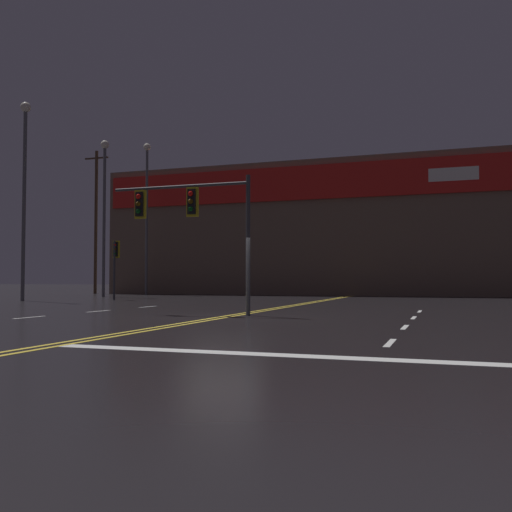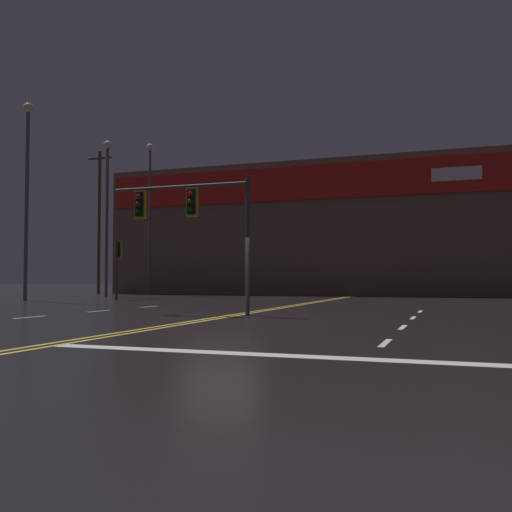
% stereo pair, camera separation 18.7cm
% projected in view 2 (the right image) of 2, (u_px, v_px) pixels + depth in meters
% --- Properties ---
extents(ground_plane, '(200.00, 200.00, 0.00)m').
position_uv_depth(ground_plane, '(220.00, 318.00, 17.25)').
color(ground_plane, black).
extents(road_markings, '(16.47, 60.00, 0.01)m').
position_uv_depth(road_markings, '(237.00, 322.00, 15.32)').
color(road_markings, gold).
rests_on(road_markings, ground).
extents(traffic_signal_median, '(5.00, 0.36, 4.53)m').
position_uv_depth(traffic_signal_median, '(187.00, 211.00, 19.05)').
color(traffic_signal_median, '#38383D').
rests_on(traffic_signal_median, ground).
extents(traffic_signal_corner_northwest, '(0.42, 0.36, 3.39)m').
position_uv_depth(traffic_signal_corner_northwest, '(118.00, 256.00, 32.73)').
color(traffic_signal_corner_northwest, '#38383D').
rests_on(traffic_signal_corner_northwest, ground).
extents(streetlight_near_left, '(0.56, 0.56, 11.68)m').
position_uv_depth(streetlight_near_left, '(150.00, 201.00, 43.91)').
color(streetlight_near_left, '#59595E').
rests_on(streetlight_near_left, ground).
extents(streetlight_median_approach, '(0.56, 0.56, 10.56)m').
position_uv_depth(streetlight_median_approach, '(107.00, 198.00, 38.43)').
color(streetlight_median_approach, '#59595E').
rests_on(streetlight_median_approach, ground).
extents(streetlight_far_right, '(0.56, 0.56, 10.93)m').
position_uv_depth(streetlight_far_right, '(27.00, 176.00, 31.33)').
color(streetlight_far_right, '#59595E').
rests_on(streetlight_far_right, ground).
extents(building_backdrop, '(39.53, 10.23, 9.94)m').
position_uv_depth(building_backdrop, '(364.00, 231.00, 44.95)').
color(building_backdrop, brown).
rests_on(building_backdrop, ground).
extents(utility_pole_row, '(45.86, 0.26, 11.86)m').
position_uv_depth(utility_pole_row, '(338.00, 216.00, 40.66)').
color(utility_pole_row, '#4C3828').
rests_on(utility_pole_row, ground).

